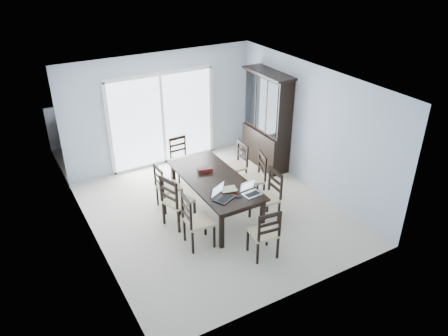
{
  "coord_description": "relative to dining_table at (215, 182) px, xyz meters",
  "views": [
    {
      "loc": [
        -3.36,
        -6.25,
        4.77
      ],
      "look_at": [
        0.2,
        0.0,
        0.93
      ],
      "focal_mm": 35.0,
      "sensor_mm": 36.0,
      "label": 1
    }
  ],
  "objects": [
    {
      "name": "floor",
      "position": [
        0.0,
        0.0,
        -0.67
      ],
      "size": [
        5.0,
        5.0,
        0.0
      ],
      "primitive_type": "plane",
      "color": "beige",
      "rests_on": "ground"
    },
    {
      "name": "ceiling",
      "position": [
        0.0,
        0.0,
        1.93
      ],
      "size": [
        5.0,
        5.0,
        0.0
      ],
      "primitive_type": "plane",
      "rotation": [
        3.14,
        0.0,
        0.0
      ],
      "color": "white",
      "rests_on": "back_wall"
    },
    {
      "name": "back_wall",
      "position": [
        0.0,
        2.5,
        0.63
      ],
      "size": [
        4.5,
        0.02,
        2.6
      ],
      "primitive_type": "cube",
      "color": "#A9B7C9",
      "rests_on": "floor"
    },
    {
      "name": "wall_left",
      "position": [
        -2.25,
        0.0,
        0.63
      ],
      "size": [
        0.02,
        5.0,
        2.6
      ],
      "primitive_type": "cube",
      "color": "#A9B7C9",
      "rests_on": "floor"
    },
    {
      "name": "wall_right",
      "position": [
        2.25,
        0.0,
        0.63
      ],
      "size": [
        0.02,
        5.0,
        2.6
      ],
      "primitive_type": "cube",
      "color": "#A9B7C9",
      "rests_on": "floor"
    },
    {
      "name": "balcony",
      "position": [
        0.0,
        3.5,
        -0.72
      ],
      "size": [
        4.5,
        2.0,
        0.1
      ],
      "primitive_type": "cube",
      "color": "gray",
      "rests_on": "ground"
    },
    {
      "name": "railing",
      "position": [
        0.0,
        4.5,
        -0.12
      ],
      "size": [
        4.5,
        0.06,
        1.1
      ],
      "primitive_type": "cube",
      "color": "#99999E",
      "rests_on": "balcony"
    },
    {
      "name": "dining_table",
      "position": [
        0.0,
        0.0,
        0.0
      ],
      "size": [
        1.0,
        2.2,
        0.75
      ],
      "color": "black",
      "rests_on": "floor"
    },
    {
      "name": "china_hutch",
      "position": [
        2.02,
        1.25,
        0.4
      ],
      "size": [
        0.5,
        1.38,
        2.2
      ],
      "color": "black",
      "rests_on": "floor"
    },
    {
      "name": "sliding_door",
      "position": [
        0.0,
        2.48,
        0.41
      ],
      "size": [
        2.52,
        0.05,
        2.18
      ],
      "color": "silver",
      "rests_on": "floor"
    },
    {
      "name": "chair_left_near",
      "position": [
        -0.81,
        -0.72,
        -0.06
      ],
      "size": [
        0.48,
        0.47,
        1.16
      ],
      "rotation": [
        0.0,
        0.0,
        -1.65
      ],
      "color": "black",
      "rests_on": "floor"
    },
    {
      "name": "chair_left_mid",
      "position": [
        -0.85,
        -0.02,
        -0.04
      ],
      "size": [
        0.58,
        0.57,
        1.2
      ],
      "rotation": [
        0.0,
        0.0,
        -1.24
      ],
      "color": "black",
      "rests_on": "floor"
    },
    {
      "name": "chair_left_far",
      "position": [
        -0.78,
        0.61,
        -0.1
      ],
      "size": [
        0.43,
        0.42,
        1.09
      ],
      "rotation": [
        0.0,
        0.0,
        -1.55
      ],
      "color": "black",
      "rests_on": "floor"
    },
    {
      "name": "chair_right_near",
      "position": [
        0.78,
        -0.68,
        -0.06
      ],
      "size": [
        0.47,
        0.46,
        1.16
      ],
      "rotation": [
        0.0,
        0.0,
        1.53
      ],
      "color": "black",
      "rests_on": "floor"
    },
    {
      "name": "chair_right_mid",
      "position": [
        0.96,
        0.03,
        -0.06
      ],
      "size": [
        0.55,
        0.54,
        1.16
      ],
      "rotation": [
        0.0,
        0.0,
        1.3
      ],
      "color": "black",
      "rests_on": "floor"
    },
    {
      "name": "chair_right_far",
      "position": [
        0.94,
        0.71,
        -0.08
      ],
      "size": [
        0.44,
        0.43,
        1.12
      ],
      "rotation": [
        0.0,
        0.0,
        1.55
      ],
      "color": "black",
      "rests_on": "floor"
    },
    {
      "name": "chair_end_near",
      "position": [
        0.07,
        -1.6,
        -0.1
      ],
      "size": [
        0.45,
        0.47,
        1.09
      ],
      "rotation": [
        0.0,
        0.0,
        -0.12
      ],
      "color": "black",
      "rests_on": "floor"
    },
    {
      "name": "chair_end_far",
      "position": [
        0.04,
        1.67,
        -0.11
      ],
      "size": [
        0.41,
        0.42,
        1.06
      ],
      "rotation": [
        0.0,
        0.0,
        3.18
      ],
      "color": "black",
      "rests_on": "floor"
    },
    {
      "name": "laptop_dark",
      "position": [
        -0.19,
        -0.7,
        0.14
      ],
      "size": [
        0.44,
        0.39,
        0.25
      ],
      "rotation": [
        0.0,
        0.0,
        0.44
      ],
      "color": "black",
      "rests_on": "dining_table"
    },
    {
      "name": "laptop_silver",
      "position": [
        0.3,
        -0.81,
        0.13
      ],
      "size": [
        0.34,
        0.25,
        0.22
      ],
      "rotation": [
        0.0,
        0.0,
        0.1
      ],
      "color": "silver",
      "rests_on": "dining_table"
    },
    {
      "name": "book_stack",
      "position": [
        -0.0,
        -0.51,
        0.1
      ],
      "size": [
        0.32,
        0.27,
        0.05
      ],
      "rotation": [
        0.0,
        0.0,
        -0.37
      ],
      "color": "maroon",
      "rests_on": "dining_table"
    },
    {
      "name": "cell_phone",
      "position": [
        0.05,
        -0.78,
        0.08
      ],
      "size": [
        0.12,
        0.08,
        0.01
      ],
      "primitive_type": "cube",
      "rotation": [
        0.0,
        0.0,
        -0.26
      ],
      "color": "black",
      "rests_on": "dining_table"
    },
    {
      "name": "game_box",
      "position": [
        -0.02,
        0.36,
        0.11
      ],
      "size": [
        0.31,
        0.21,
        0.07
      ],
      "primitive_type": "cube",
      "rotation": [
        0.0,
        0.0,
        -0.27
      ],
      "color": "#440D11",
      "rests_on": "dining_table"
    },
    {
      "name": "hot_tub",
      "position": [
        -0.99,
        3.54,
        -0.22
      ],
      "size": [
        2.05,
        1.91,
        0.9
      ],
      "rotation": [
        0.0,
        0.0,
        0.23
      ],
      "color": "maroon",
      "rests_on": "balcony"
    }
  ]
}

